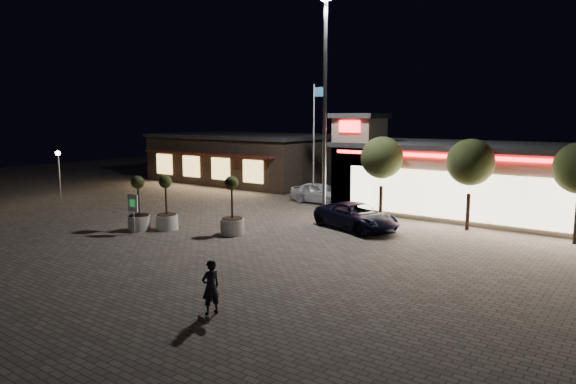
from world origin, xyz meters
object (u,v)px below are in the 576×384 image
Objects in this scene: planter_mid at (139,214)px; valet_sign at (133,206)px; pedestrian at (211,287)px; planter_left at (166,213)px; pickup_truck at (356,216)px; white_sedan at (320,193)px.

planter_mid is 1.40× the size of valet_sign.
valet_sign reaches higher than pedestrian.
planter_mid is (-1.01, -0.97, -0.00)m from planter_left.
pickup_truck is 2.42× the size of valet_sign.
white_sedan is 1.46× the size of planter_left.
pedestrian is at bearing -26.26° from valet_sign.
white_sedan is at bearing 76.37° from planter_mid.
pickup_truck is 1.73× the size of planter_mid.
pedestrian is (2.13, -12.94, 0.14)m from pickup_truck.
planter_mid is at bearing 168.44° from white_sedan.
planter_left is 1.00× the size of planter_mid.
pickup_truck is at bearing -155.79° from pedestrian.
valet_sign is (0.57, -0.78, 0.55)m from planter_mid.
pickup_truck is 8.29m from white_sedan.
white_sedan is at bearing 80.02° from planter_left.
valet_sign is (-10.61, 5.24, 0.61)m from pedestrian.
pedestrian is 11.85m from valet_sign.
valet_sign is (-8.49, -7.70, 0.75)m from pickup_truck.
planter_left is 1.88m from valet_sign.
planter_left is 1.40m from planter_mid.
valet_sign is at bearing 151.65° from pickup_truck.
planter_mid reaches higher than pedestrian.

